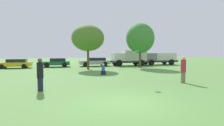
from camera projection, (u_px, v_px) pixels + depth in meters
ground_plane at (126, 103)px, 8.03m from camera, size 120.00×120.00×0.00m
person_thrower at (40, 74)px, 10.33m from camera, size 0.35×0.35×1.83m
person_catcher at (183, 70)px, 13.07m from camera, size 0.36×0.36×1.85m
frisbee at (136, 51)px, 12.29m from camera, size 0.31×0.29×0.14m
bystander_sitting at (103, 70)px, 17.75m from camera, size 0.43×0.36×1.08m
tree_1 at (88, 38)px, 22.94m from camera, size 3.99×3.99×5.46m
tree_2 at (140, 38)px, 25.45m from camera, size 3.84×3.84×6.04m
parked_car_yellow at (15, 63)px, 24.89m from camera, size 4.33×2.03×1.21m
parked_car_green at (56, 62)px, 26.86m from camera, size 3.90×2.13×1.25m
parked_car_silver at (95, 62)px, 28.32m from camera, size 4.63×2.20×1.28m
delivery_truck_white at (130, 57)px, 29.34m from camera, size 5.71×2.62×2.37m
delivery_truck_grey at (159, 58)px, 31.40m from camera, size 5.85×2.65×1.99m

